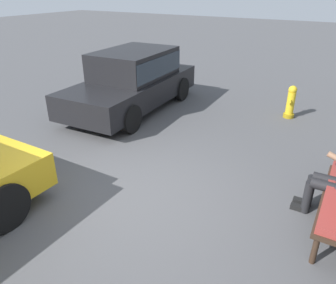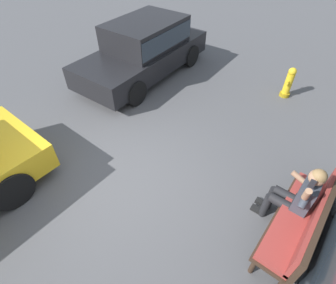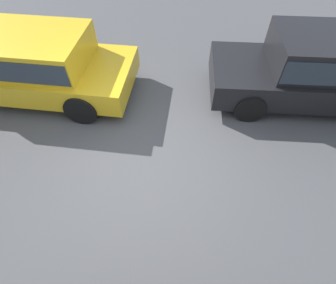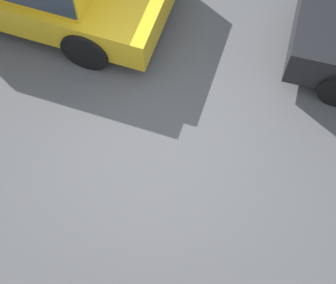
% 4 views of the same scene
% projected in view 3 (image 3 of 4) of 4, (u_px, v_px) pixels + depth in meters
% --- Properties ---
extents(ground_plane, '(60.00, 60.00, 0.00)m').
position_uv_depth(ground_plane, '(139.00, 168.00, 4.84)').
color(ground_plane, '#4C4C4F').
extents(parked_car_near, '(4.24, 1.96, 1.51)m').
position_uv_depth(parked_car_near, '(317.00, 67.00, 5.46)').
color(parked_car_near, black).
rests_on(parked_car_near, ground_plane).
extents(parked_car_mid, '(4.55, 1.95, 1.41)m').
position_uv_depth(parked_car_mid, '(30.00, 62.00, 5.65)').
color(parked_car_mid, gold).
rests_on(parked_car_mid, ground_plane).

